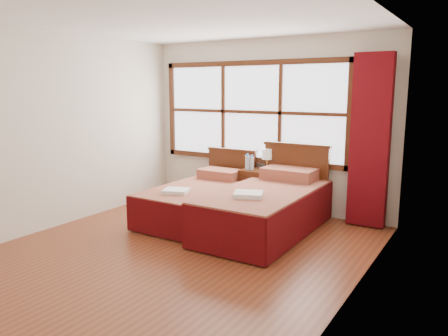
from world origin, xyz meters
The scene contains 15 objects.
floor centered at (0.00, 0.00, 0.00)m, with size 4.50×4.50×0.00m, color brown.
ceiling centered at (0.00, 0.00, 2.60)m, with size 4.50×4.50×0.00m, color white.
wall_back centered at (0.00, 2.25, 1.30)m, with size 4.00×4.00×0.00m, color silver.
wall_left centered at (-2.00, 0.00, 1.30)m, with size 4.50×4.50×0.00m, color silver.
wall_right centered at (2.00, 0.00, 1.30)m, with size 4.50×4.50×0.00m, color silver.
window centered at (-0.25, 2.21, 1.50)m, with size 3.16×0.06×1.56m.
curtain centered at (1.60, 2.11, 1.17)m, with size 0.50×0.16×2.30m, color maroon.
bed_left centered at (-0.55, 1.20, 0.28)m, with size 0.95×1.97×0.91m.
bed_right centered at (0.55, 1.20, 0.33)m, with size 1.10×2.13×1.07m.
nightstand centered at (0.00, 1.99, 0.32)m, with size 0.49×0.48×0.65m.
towels_left centered at (-0.55, 0.68, 0.51)m, with size 0.39×0.37×0.05m.
towels_right centered at (0.53, 0.71, 0.60)m, with size 0.43×0.41×0.05m.
lamp centered at (0.09, 2.12, 0.87)m, with size 0.16×0.16×0.31m.
bottle_near centered at (-0.14, 1.91, 0.76)m, with size 0.06×0.06×0.24m.
bottle_far centered at (-0.08, 1.93, 0.75)m, with size 0.06×0.06×0.23m.
Camera 1 is at (2.97, -3.81, 1.86)m, focal length 35.00 mm.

